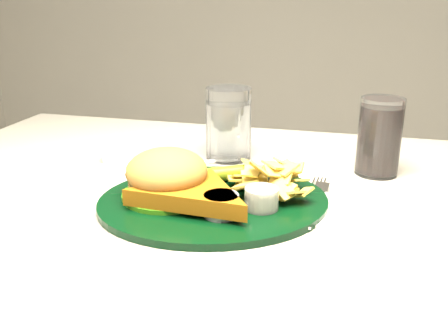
% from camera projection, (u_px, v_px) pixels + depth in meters
% --- Properties ---
extents(dinner_plate, '(0.43, 0.40, 0.08)m').
position_uv_depth(dinner_plate, '(213.00, 181.00, 0.74)').
color(dinner_plate, black).
rests_on(dinner_plate, table).
extents(water_glass, '(0.09, 0.09, 0.14)m').
position_uv_depth(water_glass, '(228.00, 124.00, 0.95)').
color(water_glass, silver).
rests_on(water_glass, table).
extents(cola_glass, '(0.08, 0.08, 0.14)m').
position_uv_depth(cola_glass, '(379.00, 137.00, 0.86)').
color(cola_glass, black).
rests_on(cola_glass, table).
extents(fork_napkin, '(0.14, 0.18, 0.01)m').
position_uv_depth(fork_napkin, '(314.00, 206.00, 0.74)').
color(fork_napkin, silver).
rests_on(fork_napkin, table).
extents(ramekin, '(0.05, 0.05, 0.03)m').
position_uv_depth(ramekin, '(114.00, 154.00, 0.94)').
color(ramekin, silver).
rests_on(ramekin, table).
extents(wrapped_straw, '(0.22, 0.18, 0.01)m').
position_uv_depth(wrapped_straw, '(182.00, 165.00, 0.92)').
color(wrapped_straw, white).
rests_on(wrapped_straw, table).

